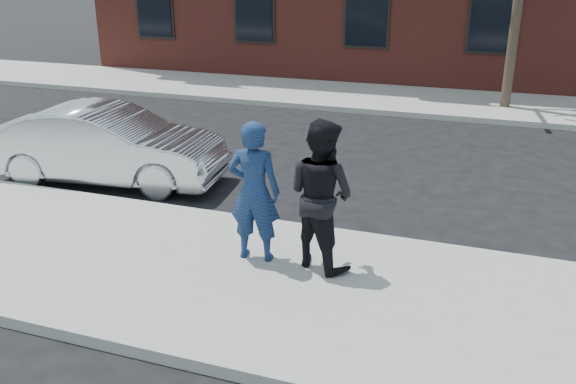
% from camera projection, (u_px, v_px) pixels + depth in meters
% --- Properties ---
extents(ground, '(100.00, 100.00, 0.00)m').
position_uv_depth(ground, '(148.00, 260.00, 8.48)').
color(ground, black).
rests_on(ground, ground).
extents(near_sidewalk, '(50.00, 3.50, 0.15)m').
position_uv_depth(near_sidewalk, '(137.00, 263.00, 8.23)').
color(near_sidewalk, gray).
rests_on(near_sidewalk, ground).
extents(near_curb, '(50.00, 0.10, 0.15)m').
position_uv_depth(near_curb, '(199.00, 214.00, 9.82)').
color(near_curb, '#999691').
rests_on(near_curb, ground).
extents(far_sidewalk, '(50.00, 3.50, 0.15)m').
position_uv_depth(far_sidewalk, '(347.00, 96.00, 18.36)').
color(far_sidewalk, gray).
rests_on(far_sidewalk, ground).
extents(far_curb, '(50.00, 0.10, 0.15)m').
position_uv_depth(far_curb, '(331.00, 109.00, 16.78)').
color(far_curb, '#999691').
rests_on(far_curb, ground).
extents(silver_sedan, '(4.46, 2.00, 1.42)m').
position_uv_depth(silver_sedan, '(108.00, 145.00, 11.22)').
color(silver_sedan, '#B7BABF').
rests_on(silver_sedan, ground).
extents(man_hoodie, '(0.73, 0.54, 1.90)m').
position_uv_depth(man_hoodie, '(254.00, 192.00, 7.89)').
color(man_hoodie, navy).
rests_on(man_hoodie, near_sidewalk).
extents(man_peacoat, '(1.18, 1.07, 1.96)m').
position_uv_depth(man_peacoat, '(321.00, 194.00, 7.71)').
color(man_peacoat, black).
rests_on(man_peacoat, near_sidewalk).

